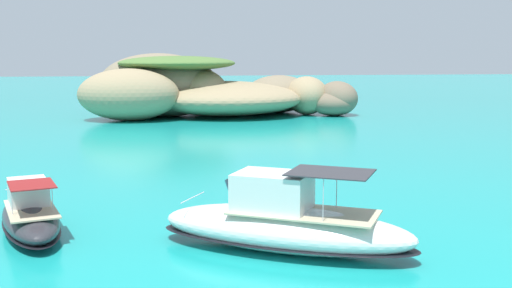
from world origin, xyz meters
TOP-DOWN VIEW (x-y plane):
  - islet_large at (-1.83, 59.51)m, footprint 28.73×24.94m
  - islet_small at (11.69, 60.10)m, footprint 14.81×16.75m
  - motorboat_white at (0.35, 8.55)m, footprint 9.58×7.08m
  - motorboat_charcoal at (-8.96, 12.28)m, footprint 3.96×7.19m

SIDE VIEW (x-z plane):
  - motorboat_charcoal at x=-8.96m, z-range -0.39..1.77m
  - motorboat_white at x=0.35m, z-range -0.54..2.41m
  - islet_small at x=11.69m, z-range -0.35..4.17m
  - islet_large at x=-1.83m, z-range -0.66..6.49m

